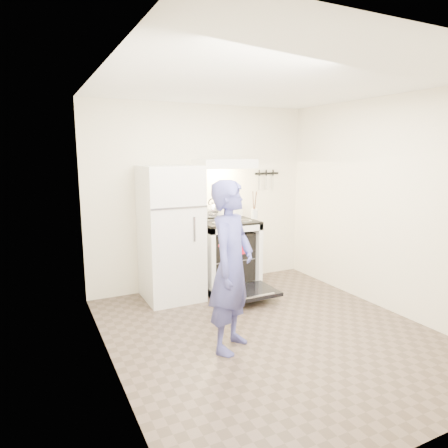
{
  "coord_description": "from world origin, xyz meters",
  "views": [
    {
      "loc": [
        -2.17,
        -3.28,
        1.86
      ],
      "look_at": [
        -0.05,
        1.0,
        1.0
      ],
      "focal_mm": 32.0,
      "sensor_mm": 36.0,
      "label": 1
    }
  ],
  "objects_px": {
    "stove_body": "(227,255)",
    "person": "(231,267)",
    "tea_kettle": "(212,209)",
    "refrigerator": "(171,233)",
    "dutch_oven": "(234,246)"
  },
  "relations": [
    {
      "from": "tea_kettle",
      "to": "person",
      "type": "distance_m",
      "value": 1.9
    },
    {
      "from": "refrigerator",
      "to": "dutch_oven",
      "type": "xyz_separation_m",
      "value": [
        0.3,
        -1.15,
        0.04
      ]
    },
    {
      "from": "stove_body",
      "to": "dutch_oven",
      "type": "bearing_deg",
      "value": -113.5
    },
    {
      "from": "person",
      "to": "dutch_oven",
      "type": "relative_size",
      "value": 4.92
    },
    {
      "from": "refrigerator",
      "to": "stove_body",
      "type": "bearing_deg",
      "value": 1.77
    },
    {
      "from": "tea_kettle",
      "to": "person",
      "type": "xyz_separation_m",
      "value": [
        -0.62,
        -1.77,
        -0.28
      ]
    },
    {
      "from": "refrigerator",
      "to": "tea_kettle",
      "type": "xyz_separation_m",
      "value": [
        0.69,
        0.23,
        0.24
      ]
    },
    {
      "from": "refrigerator",
      "to": "tea_kettle",
      "type": "relative_size",
      "value": 5.95
    },
    {
      "from": "person",
      "to": "dutch_oven",
      "type": "bearing_deg",
      "value": 19.63
    },
    {
      "from": "refrigerator",
      "to": "tea_kettle",
      "type": "distance_m",
      "value": 0.76
    },
    {
      "from": "dutch_oven",
      "to": "tea_kettle",
      "type": "bearing_deg",
      "value": 74.3
    },
    {
      "from": "stove_body",
      "to": "person",
      "type": "distance_m",
      "value": 1.77
    },
    {
      "from": "refrigerator",
      "to": "person",
      "type": "relative_size",
      "value": 1.05
    },
    {
      "from": "stove_body",
      "to": "dutch_oven",
      "type": "height_order",
      "value": "dutch_oven"
    },
    {
      "from": "refrigerator",
      "to": "dutch_oven",
      "type": "height_order",
      "value": "refrigerator"
    }
  ]
}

